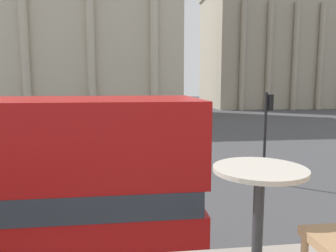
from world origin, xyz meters
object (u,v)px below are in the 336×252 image
object	(u,v)px
plaza_building_right	(296,51)
traffic_light_mid	(100,118)
cafe_dining_table	(259,197)
pedestrian_white	(73,137)
plaza_building_left	(41,24)
pedestrian_red	(128,153)
traffic_light_near	(267,124)
car_silver	(80,123)

from	to	relation	value
plaza_building_right	traffic_light_mid	xyz separation A→B (m)	(-33.12, -36.95, -8.12)
cafe_dining_table	pedestrian_white	xyz separation A→B (m)	(-4.26, 19.22, -2.72)
cafe_dining_table	plaza_building_left	distance (m)	45.68
plaza_building_left	pedestrian_white	size ratio (longest dim) A/B	19.95
plaza_building_right	pedestrian_white	world-z (taller)	plaza_building_right
traffic_light_mid	pedestrian_white	bearing A→B (deg)	-159.31
plaza_building_left	pedestrian_red	size ratio (longest dim) A/B	22.47
cafe_dining_table	pedestrian_red	distance (m)	14.89
plaza_building_left	traffic_light_near	xyz separation A→B (m)	(17.01, -31.69, -9.24)
cafe_dining_table	traffic_light_mid	size ratio (longest dim) A/B	0.23
cafe_dining_table	car_silver	world-z (taller)	cafe_dining_table
cafe_dining_table	pedestrian_red	xyz separation A→B (m)	(-0.81, 14.59, -2.85)
cafe_dining_table	plaza_building_right	world-z (taller)	plaza_building_right
cafe_dining_table	traffic_light_near	world-z (taller)	traffic_light_near
car_silver	pedestrian_white	distance (m)	9.69
traffic_light_near	car_silver	xyz separation A→B (m)	(-10.46, 17.15, -1.94)
car_silver	plaza_building_left	bearing A→B (deg)	-21.15
plaza_building_left	pedestrian_white	xyz separation A→B (m)	(7.47, -24.18, -10.83)
cafe_dining_table	traffic_light_mid	xyz separation A→B (m)	(-2.61, 19.84, -1.62)
traffic_light_mid	cafe_dining_table	bearing A→B (deg)	-82.52
plaza_building_left	traffic_light_near	distance (m)	37.13
traffic_light_mid	pedestrian_white	world-z (taller)	traffic_light_mid
car_silver	pedestrian_white	xyz separation A→B (m)	(0.92, -9.64, 0.34)
traffic_light_mid	car_silver	size ratio (longest dim) A/B	0.77
plaza_building_right	pedestrian_red	distance (m)	53.38
cafe_dining_table	traffic_light_near	xyz separation A→B (m)	(5.29, 11.70, -1.12)
cafe_dining_table	pedestrian_white	world-z (taller)	cafe_dining_table
plaza_building_right	pedestrian_red	size ratio (longest dim) A/B	21.00
plaza_building_left	plaza_building_right	bearing A→B (deg)	17.59
plaza_building_right	traffic_light_near	xyz separation A→B (m)	(-25.23, -45.08, -7.62)
traffic_light_near	pedestrian_red	xyz separation A→B (m)	(-6.10, 2.88, -1.73)
plaza_building_left	car_silver	distance (m)	19.47
pedestrian_white	plaza_building_right	bearing A→B (deg)	40.90
pedestrian_white	traffic_light_near	bearing A→B (deg)	-44.53
cafe_dining_table	pedestrian_white	size ratio (longest dim) A/B	0.41
traffic_light_near	plaza_building_left	bearing A→B (deg)	118.23
cafe_dining_table	traffic_light_mid	distance (m)	20.07
traffic_light_mid	traffic_light_near	bearing A→B (deg)	-45.87
car_silver	traffic_light_mid	bearing A→B (deg)	150.49
traffic_light_mid	plaza_building_right	bearing A→B (deg)	48.13
cafe_dining_table	traffic_light_mid	world-z (taller)	cafe_dining_table
traffic_light_mid	pedestrian_white	xyz separation A→B (m)	(-1.65, -0.62, -1.10)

